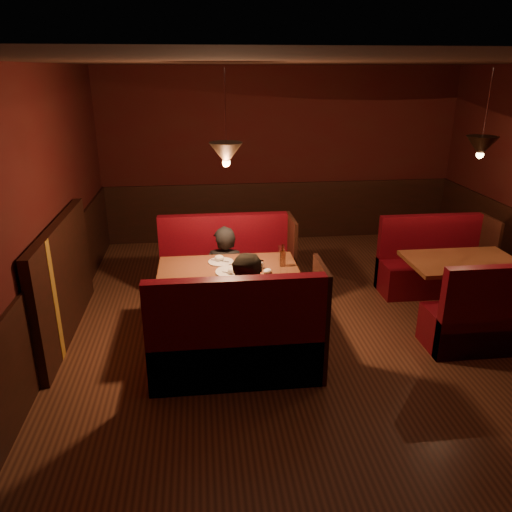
{
  "coord_description": "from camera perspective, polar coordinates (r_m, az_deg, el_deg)",
  "views": [
    {
      "loc": [
        -1.38,
        -4.88,
        2.84
      ],
      "look_at": [
        -0.81,
        0.11,
        0.95
      ],
      "focal_mm": 35.0,
      "sensor_mm": 36.0,
      "label": 1
    }
  ],
  "objects": [
    {
      "name": "room",
      "position": [
        5.35,
        5.75,
        0.98
      ],
      "size": [
        6.02,
        7.02,
        2.92
      ],
      "color": "#4B291C",
      "rests_on": "ground"
    },
    {
      "name": "main_table",
      "position": [
        5.47,
        -2.96,
        -3.3
      ],
      "size": [
        1.52,
        0.92,
        1.06
      ],
      "color": "brown",
      "rests_on": "ground"
    },
    {
      "name": "main_bench_far",
      "position": [
        6.36,
        -3.28,
        -2.34
      ],
      "size": [
        1.67,
        0.6,
        1.14
      ],
      "color": "#460812",
      "rests_on": "ground"
    },
    {
      "name": "main_bench_near",
      "position": [
        4.83,
        -2.02,
        -10.3
      ],
      "size": [
        1.67,
        0.6,
        1.14
      ],
      "color": "#460812",
      "rests_on": "ground"
    },
    {
      "name": "second_table",
      "position": [
        6.42,
        22.38,
        -2.0
      ],
      "size": [
        1.29,
        0.83,
        0.73
      ],
      "color": "brown",
      "rests_on": "ground"
    },
    {
      "name": "second_bench_far",
      "position": [
        7.14,
        19.51,
        -1.23
      ],
      "size": [
        1.43,
        0.54,
        1.02
      ],
      "color": "#460812",
      "rests_on": "ground"
    },
    {
      "name": "second_bench_near",
      "position": [
        5.92,
        25.82,
        -6.75
      ],
      "size": [
        1.43,
        0.54,
        1.02
      ],
      "color": "#460812",
      "rests_on": "ground"
    },
    {
      "name": "diner_a",
      "position": [
        6.0,
        -3.6,
        -0.04
      ],
      "size": [
        0.58,
        0.43,
        1.46
      ],
      "primitive_type": "imported",
      "rotation": [
        0.0,
        0.0,
        2.99
      ],
      "color": "black",
      "rests_on": "ground"
    },
    {
      "name": "diner_b",
      "position": [
        4.91,
        -0.53,
        -4.42
      ],
      "size": [
        0.8,
        0.65,
        1.52
      ],
      "primitive_type": "imported",
      "rotation": [
        0.0,
        0.0,
        -0.11
      ],
      "color": "black",
      "rests_on": "ground"
    }
  ]
}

